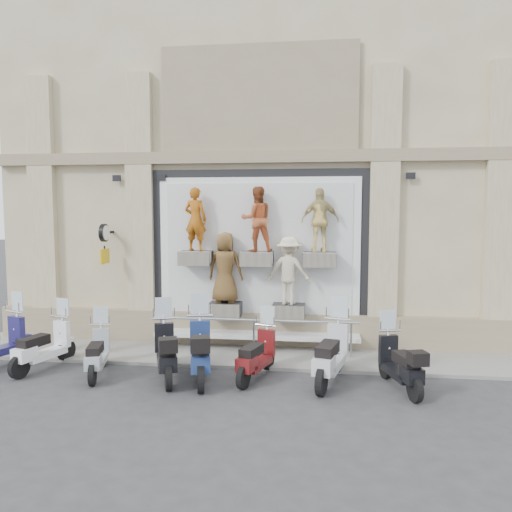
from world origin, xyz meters
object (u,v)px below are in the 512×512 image
object	(u,v)px
clock_sign_bracket	(105,239)
scooter_h	(400,353)
guard_rail	(254,338)
scooter_g	(331,343)
scooter_d	(166,341)
scooter_c	(97,344)
scooter_f	(257,345)
scooter_e	(200,339)
scooter_b	(43,336)

from	to	relation	value
clock_sign_bracket	scooter_h	distance (m)	7.67
clock_sign_bracket	guard_rail	bearing A→B (deg)	-6.84
scooter_g	clock_sign_bracket	bearing A→B (deg)	174.74
scooter_h	guard_rail	bearing A→B (deg)	134.00
scooter_d	scooter_h	distance (m)	4.76
clock_sign_bracket	scooter_g	distance (m)	6.37
scooter_c	scooter_f	world-z (taller)	scooter_f
scooter_e	scooter_g	distance (m)	2.70
scooter_g	scooter_f	bearing A→B (deg)	-167.33
scooter_e	scooter_g	size ratio (longest dim) A/B	1.01
clock_sign_bracket	scooter_f	size ratio (longest dim) A/B	0.57
scooter_b	scooter_g	world-z (taller)	scooter_g
clock_sign_bracket	scooter_e	world-z (taller)	clock_sign_bracket
clock_sign_bracket	scooter_f	xyz separation A→B (m)	(4.16, -2.00, -2.08)
scooter_d	scooter_e	distance (m)	0.73
scooter_b	scooter_h	world-z (taller)	scooter_b
clock_sign_bracket	scooter_e	bearing A→B (deg)	-35.99
guard_rail	scooter_b	bearing A→B (deg)	-161.59
scooter_g	scooter_b	bearing A→B (deg)	-166.22
scooter_e	scooter_b	bearing A→B (deg)	162.63
scooter_b	scooter_d	size ratio (longest dim) A/B	0.93
guard_rail	clock_sign_bracket	world-z (taller)	clock_sign_bracket
guard_rail	clock_sign_bracket	bearing A→B (deg)	173.16
guard_rail	scooter_h	distance (m)	3.62
scooter_e	scooter_g	xyz separation A→B (m)	(2.69, 0.13, -0.01)
scooter_c	scooter_d	xyz separation A→B (m)	(1.51, 0.01, 0.11)
clock_sign_bracket	scooter_c	bearing A→B (deg)	-71.03
scooter_b	scooter_e	distance (m)	3.62
scooter_e	scooter_g	bearing A→B (deg)	-11.29
scooter_g	scooter_h	bearing A→B (deg)	5.95
scooter_d	scooter_e	world-z (taller)	scooter_e
scooter_f	scooter_g	world-z (taller)	scooter_g
guard_rail	scooter_h	bearing A→B (deg)	-29.75
scooter_h	clock_sign_bracket	bearing A→B (deg)	145.95
scooter_d	scooter_g	distance (m)	3.43
scooter_b	scooter_h	distance (m)	7.64
scooter_c	scooter_e	world-z (taller)	scooter_e
scooter_g	scooter_d	bearing A→B (deg)	-162.89
clock_sign_bracket	scooter_d	world-z (taller)	clock_sign_bracket
scooter_b	scooter_d	distance (m)	2.89
scooter_f	scooter_g	xyz separation A→B (m)	(1.54, -0.05, 0.12)
guard_rail	scooter_f	bearing A→B (deg)	-80.32
scooter_b	scooter_e	xyz separation A→B (m)	(3.61, -0.21, 0.10)
scooter_f	scooter_e	bearing A→B (deg)	-154.90
scooter_e	scooter_f	bearing A→B (deg)	-5.27
scooter_f	scooter_h	bearing A→B (deg)	11.36
scooter_b	guard_rail	bearing A→B (deg)	33.70
scooter_h	scooter_g	bearing A→B (deg)	155.12
scooter_c	scooter_g	xyz separation A→B (m)	(4.93, 0.17, 0.15)
clock_sign_bracket	scooter_h	world-z (taller)	clock_sign_bracket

